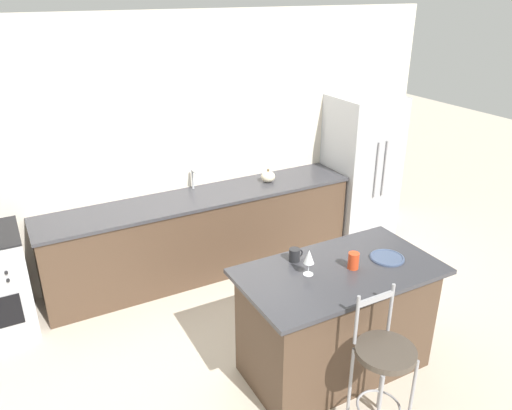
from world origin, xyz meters
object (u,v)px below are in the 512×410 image
Objects in this scene: tumbler_cup at (353,261)px; dinner_plate at (387,258)px; coffee_mug at (295,255)px; wine_glass at (309,257)px; pumpkin_decoration at (268,176)px; bar_stool_near at (383,364)px; refrigerator at (360,168)px.

dinner_plate is at bearing -2.17° from tumbler_cup.
coffee_mug reaches higher than dinner_plate.
dinner_plate is 2.07× the size of tumbler_cup.
tumbler_cup is at bearing -14.11° from wine_glass.
coffee_mug is (-0.66, 0.32, 0.04)m from dinner_plate.
bar_stool_near is at bearing -102.55° from pumpkin_decoration.
bar_stool_near is 6.95× the size of pumpkin_decoration.
wine_glass is (-0.14, 0.71, 0.50)m from bar_stool_near.
wine_glass is at bearing 171.59° from dinner_plate.
refrigerator is 2.54m from coffee_mug.
bar_stool_near is 0.88m from wine_glass.
refrigerator is at bearing 42.63° from wine_glass.
pumpkin_decoration reaches higher than coffee_mug.
tumbler_cup is at bearing -42.69° from coffee_mug.
pumpkin_decoration is (0.72, 1.88, -0.12)m from wine_glass.
coffee_mug is at bearing -112.95° from pumpkin_decoration.
wine_glass is at bearing -137.37° from refrigerator.
tumbler_cup is 2.00m from pumpkin_decoration.
bar_stool_near is 1.02m from coffee_mug.
pumpkin_decoration is (0.58, 2.59, 0.38)m from bar_stool_near.
refrigerator reaches higher than wine_glass.
bar_stool_near is 0.78m from tumbler_cup.
tumbler_cup is at bearing -100.74° from pumpkin_decoration.
refrigerator is at bearing 39.28° from coffee_mug.
bar_stool_near reaches higher than pumpkin_decoration.
wine_glass is 1.31× the size of pumpkin_decoration.
tumbler_cup is (0.20, 0.63, 0.42)m from bar_stool_near.
wine_glass is at bearing -94.60° from coffee_mug.
tumbler_cup is (-0.33, 0.01, 0.06)m from dinner_plate.
pumpkin_decoration is at bearing 79.26° from tumbler_cup.
bar_stool_near is at bearing -78.59° from wine_glass.
tumbler_cup is (0.33, -0.30, 0.01)m from coffee_mug.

